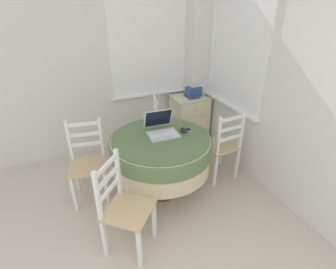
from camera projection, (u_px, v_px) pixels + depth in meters
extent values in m
cube|color=silver|center=(34.00, 68.00, 3.16)|extent=(4.60, 0.06, 2.55)
cube|color=white|center=(149.00, 42.00, 3.55)|extent=(1.10, 0.01, 1.42)
cube|color=white|center=(151.00, 94.00, 3.86)|extent=(1.18, 0.07, 0.02)
cube|color=white|center=(236.00, 48.00, 3.17)|extent=(0.01, 1.10, 1.42)
cube|color=white|center=(228.00, 104.00, 3.50)|extent=(0.07, 1.18, 0.02)
cube|color=silver|center=(198.00, 56.00, 3.78)|extent=(0.28, 0.28, 2.55)
cylinder|color=#4C3D2D|center=(161.00, 190.00, 3.09)|extent=(0.36, 0.36, 0.03)
cylinder|color=#4C3D2D|center=(161.00, 166.00, 2.93)|extent=(0.11, 0.11, 0.68)
cylinder|color=beige|center=(161.00, 154.00, 2.85)|extent=(1.06, 1.06, 0.36)
cylinder|color=#567042|center=(161.00, 146.00, 2.81)|extent=(1.09, 1.09, 0.17)
cylinder|color=#567042|center=(161.00, 138.00, 2.76)|extent=(1.03, 1.03, 0.02)
cube|color=silver|center=(163.00, 134.00, 2.80)|extent=(0.33, 0.25, 0.02)
cube|color=silver|center=(163.00, 133.00, 2.81)|extent=(0.29, 0.16, 0.00)
cube|color=silver|center=(158.00, 118.00, 2.88)|extent=(0.33, 0.11, 0.23)
cube|color=black|center=(158.00, 118.00, 2.87)|extent=(0.29, 0.09, 0.20)
ellipsoid|color=black|center=(184.00, 130.00, 2.85)|extent=(0.07, 0.10, 0.05)
cube|color=#B2B7BC|center=(189.00, 130.00, 2.91)|extent=(0.05, 0.11, 0.01)
cube|color=black|center=(189.00, 129.00, 2.91)|extent=(0.04, 0.07, 0.00)
cube|color=tan|center=(144.00, 130.00, 3.56)|extent=(0.47, 0.48, 0.02)
cube|color=white|center=(133.00, 139.00, 3.79)|extent=(0.04, 0.04, 0.42)
cube|color=white|center=(133.00, 151.00, 3.50)|extent=(0.04, 0.04, 0.42)
cube|color=white|center=(155.00, 138.00, 3.83)|extent=(0.04, 0.04, 0.42)
cube|color=white|center=(157.00, 150.00, 3.54)|extent=(0.04, 0.04, 0.42)
cube|color=white|center=(154.00, 108.00, 3.61)|extent=(0.04, 0.04, 0.47)
cube|color=white|center=(157.00, 118.00, 3.32)|extent=(0.04, 0.04, 0.47)
cube|color=white|center=(155.00, 100.00, 3.38)|extent=(0.11, 0.33, 0.04)
cube|color=white|center=(155.00, 109.00, 3.44)|extent=(0.11, 0.33, 0.04)
cube|color=white|center=(156.00, 118.00, 3.49)|extent=(0.11, 0.33, 0.04)
cube|color=tan|center=(219.00, 145.00, 3.21)|extent=(0.42, 0.41, 0.02)
cube|color=white|center=(220.00, 151.00, 3.51)|extent=(0.04, 0.04, 0.42)
cube|color=white|center=(199.00, 157.00, 3.37)|extent=(0.04, 0.04, 0.42)
cube|color=white|center=(237.00, 163.00, 3.25)|extent=(0.04, 0.04, 0.42)
cube|color=white|center=(215.00, 171.00, 3.11)|extent=(0.04, 0.04, 0.42)
cube|color=white|center=(242.00, 130.00, 3.03)|extent=(0.03, 0.03, 0.47)
cube|color=white|center=(219.00, 136.00, 2.89)|extent=(0.03, 0.03, 0.47)
cube|color=white|center=(232.00, 119.00, 2.88)|extent=(0.34, 0.05, 0.04)
cube|color=white|center=(231.00, 129.00, 2.94)|extent=(0.34, 0.05, 0.04)
cube|color=white|center=(230.00, 138.00, 3.00)|extent=(0.34, 0.05, 0.04)
cube|color=tan|center=(129.00, 210.00, 2.24)|extent=(0.54, 0.54, 0.02)
cube|color=white|center=(139.00, 249.00, 2.16)|extent=(0.05, 0.05, 0.42)
cube|color=white|center=(154.00, 219.00, 2.44)|extent=(0.05, 0.05, 0.42)
cube|color=white|center=(104.00, 238.00, 2.25)|extent=(0.05, 0.05, 0.42)
cube|color=white|center=(122.00, 211.00, 2.53)|extent=(0.05, 0.05, 0.42)
cube|color=white|center=(98.00, 196.00, 2.03)|extent=(0.05, 0.05, 0.47)
cube|color=white|center=(118.00, 172.00, 2.31)|extent=(0.05, 0.05, 0.47)
cube|color=white|center=(106.00, 166.00, 2.09)|extent=(0.24, 0.26, 0.04)
cube|color=white|center=(108.00, 178.00, 2.14)|extent=(0.24, 0.26, 0.04)
cube|color=white|center=(109.00, 190.00, 2.20)|extent=(0.24, 0.26, 0.04)
cube|color=tan|center=(88.00, 166.00, 2.82)|extent=(0.45, 0.45, 0.02)
cube|color=white|center=(74.00, 194.00, 2.75)|extent=(0.04, 0.04, 0.42)
cube|color=white|center=(106.00, 190.00, 2.81)|extent=(0.04, 0.04, 0.42)
cube|color=white|center=(76.00, 176.00, 3.03)|extent=(0.04, 0.04, 0.42)
cube|color=white|center=(106.00, 172.00, 3.09)|extent=(0.04, 0.04, 0.42)
cube|color=white|center=(69.00, 141.00, 2.81)|extent=(0.04, 0.04, 0.47)
cube|color=white|center=(101.00, 137.00, 2.87)|extent=(0.04, 0.04, 0.47)
cube|color=white|center=(83.00, 124.00, 2.76)|extent=(0.33, 0.08, 0.04)
cube|color=white|center=(85.00, 134.00, 2.82)|extent=(0.33, 0.08, 0.04)
cube|color=white|center=(86.00, 144.00, 2.87)|extent=(0.33, 0.08, 0.04)
cube|color=beige|center=(189.00, 119.00, 4.07)|extent=(0.51, 0.42, 0.71)
cube|color=beige|center=(190.00, 97.00, 3.90)|extent=(0.53, 0.44, 0.02)
cube|color=beige|center=(196.00, 110.00, 3.79)|extent=(0.45, 0.01, 0.20)
sphere|color=olive|center=(197.00, 110.00, 3.79)|extent=(0.02, 0.02, 0.02)
cube|color=beige|center=(196.00, 124.00, 3.90)|extent=(0.45, 0.01, 0.20)
sphere|color=olive|center=(196.00, 124.00, 3.90)|extent=(0.02, 0.02, 0.02)
cube|color=beige|center=(195.00, 138.00, 4.01)|extent=(0.45, 0.01, 0.20)
sphere|color=olive|center=(195.00, 138.00, 4.01)|extent=(0.02, 0.02, 0.02)
cube|color=#2D4C93|center=(193.00, 91.00, 3.88)|extent=(0.22, 0.15, 0.14)
cube|color=#3F3F44|center=(192.00, 96.00, 3.86)|extent=(0.17, 0.20, 0.02)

